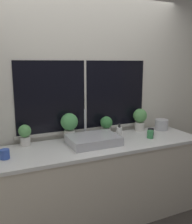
{
  "coord_description": "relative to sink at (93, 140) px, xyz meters",
  "views": [
    {
      "loc": [
        -1.09,
        -2.0,
        1.74
      ],
      "look_at": [
        -0.03,
        0.33,
        1.23
      ],
      "focal_mm": 40.0,
      "sensor_mm": 36.0,
      "label": 1
    }
  ],
  "objects": [
    {
      "name": "wall_back",
      "position": [
        0.05,
        0.38,
        0.42
      ],
      "size": [
        8.0,
        0.09,
        2.7
      ],
      "color": "beige",
      "rests_on": "ground_plane"
    },
    {
      "name": "wall_right",
      "position": [
        2.22,
        1.15,
        0.42
      ],
      "size": [
        0.06,
        7.0,
        2.7
      ],
      "color": "beige",
      "rests_on": "ground_plane"
    },
    {
      "name": "counter",
      "position": [
        0.05,
        -0.02,
        -0.49
      ],
      "size": [
        2.37,
        0.69,
        0.88
      ],
      "color": "beige",
      "rests_on": "ground_plane"
    },
    {
      "name": "sink",
      "position": [
        0.0,
        0.0,
        0.0
      ],
      "size": [
        0.53,
        0.45,
        0.34
      ],
      "color": "#ADADB2",
      "rests_on": "counter"
    },
    {
      "name": "potted_plant_far_left",
      "position": [
        -0.67,
        0.24,
        0.08
      ],
      "size": [
        0.13,
        0.13,
        0.22
      ],
      "color": "silver",
      "rests_on": "counter"
    },
    {
      "name": "potted_plant_center_left",
      "position": [
        -0.18,
        0.24,
        0.13
      ],
      "size": [
        0.19,
        0.19,
        0.31
      ],
      "color": "silver",
      "rests_on": "counter"
    },
    {
      "name": "potted_plant_center_right",
      "position": [
        0.28,
        0.24,
        0.08
      ],
      "size": [
        0.15,
        0.15,
        0.23
      ],
      "color": "silver",
      "rests_on": "counter"
    },
    {
      "name": "potted_plant_far_right",
      "position": [
        0.76,
        0.24,
        0.12
      ],
      "size": [
        0.18,
        0.18,
        0.28
      ],
      "color": "silver",
      "rests_on": "counter"
    },
    {
      "name": "soap_bottle",
      "position": [
        0.33,
        0.02,
        0.03
      ],
      "size": [
        0.06,
        0.06,
        0.18
      ],
      "color": "white",
      "rests_on": "counter"
    },
    {
      "name": "mug_black",
      "position": [
        0.77,
        0.03,
        -0.01
      ],
      "size": [
        0.07,
        0.07,
        0.08
      ],
      "color": "black",
      "rests_on": "counter"
    },
    {
      "name": "mug_blue",
      "position": [
        -0.9,
        -0.06,
        -0.0
      ],
      "size": [
        0.09,
        0.09,
        0.09
      ],
      "color": "#3351AD",
      "rests_on": "counter"
    },
    {
      "name": "mug_green",
      "position": [
        0.68,
        -0.09,
        -0.0
      ],
      "size": [
        0.07,
        0.07,
        0.09
      ],
      "color": "#38844C",
      "rests_on": "counter"
    },
    {
      "name": "kettle",
      "position": [
        1.04,
        0.16,
        0.03
      ],
      "size": [
        0.17,
        0.17,
        0.15
      ],
      "color": "#B2B2B7",
      "rests_on": "counter"
    }
  ]
}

